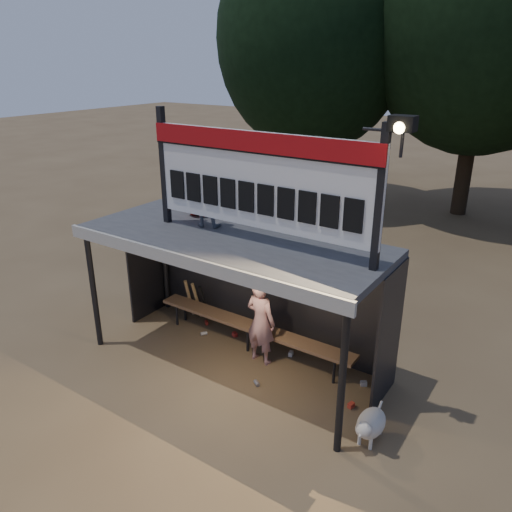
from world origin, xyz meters
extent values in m
plane|color=brown|center=(0.00, 0.00, 0.00)|extent=(80.00, 80.00, 0.00)
imported|color=silver|center=(0.36, 0.31, 0.77)|extent=(0.58, 0.40, 1.54)
imported|color=slate|center=(-0.66, 0.20, 2.85)|extent=(0.61, 0.54, 1.05)
imported|color=#B5261B|center=(-1.14, 0.58, 2.86)|extent=(0.54, 0.36, 1.08)
cube|color=#3E3E40|center=(0.00, 0.00, 2.26)|extent=(5.00, 2.00, 0.12)
cube|color=beige|center=(0.00, -1.02, 2.22)|extent=(5.10, 0.06, 0.20)
cylinder|color=black|center=(-2.40, -0.90, 1.10)|extent=(0.10, 0.10, 2.20)
cylinder|color=black|center=(2.40, -0.90, 1.10)|extent=(0.10, 0.10, 2.20)
cylinder|color=black|center=(-2.40, 0.90, 1.10)|extent=(0.10, 0.10, 2.20)
cylinder|color=black|center=(2.40, 0.90, 1.10)|extent=(0.10, 0.10, 2.20)
cube|color=black|center=(0.00, 1.00, 1.10)|extent=(5.00, 0.04, 2.20)
cube|color=black|center=(-2.50, 0.50, 1.10)|extent=(0.04, 1.00, 2.20)
cube|color=black|center=(2.50, 0.50, 1.10)|extent=(0.04, 1.00, 2.20)
cylinder|color=black|center=(0.00, 1.00, 2.15)|extent=(5.00, 0.06, 0.06)
cube|color=black|center=(-1.35, 0.00, 3.27)|extent=(0.10, 0.10, 1.90)
cube|color=black|center=(2.35, 0.00, 3.27)|extent=(0.10, 0.10, 1.90)
cube|color=white|center=(0.50, 0.00, 3.27)|extent=(3.80, 0.08, 1.40)
cube|color=#AE0C10|center=(0.50, -0.05, 3.83)|extent=(3.80, 0.04, 0.28)
cube|color=black|center=(0.50, -0.06, 3.68)|extent=(3.80, 0.02, 0.03)
cube|color=black|center=(-1.03, -0.05, 3.02)|extent=(0.27, 0.03, 0.45)
cube|color=black|center=(-0.69, -0.05, 3.02)|extent=(0.27, 0.03, 0.45)
cube|color=black|center=(-0.35, -0.05, 3.02)|extent=(0.27, 0.03, 0.45)
cube|color=black|center=(-0.01, -0.05, 3.02)|extent=(0.27, 0.03, 0.45)
cube|color=black|center=(0.33, -0.05, 3.02)|extent=(0.27, 0.03, 0.45)
cube|color=black|center=(0.67, -0.05, 3.02)|extent=(0.27, 0.03, 0.45)
cube|color=black|center=(1.01, -0.05, 3.02)|extent=(0.27, 0.03, 0.45)
cube|color=black|center=(1.35, -0.05, 3.02)|extent=(0.27, 0.03, 0.45)
cube|color=black|center=(1.69, -0.05, 3.02)|extent=(0.27, 0.03, 0.45)
cube|color=black|center=(2.03, -0.05, 3.02)|extent=(0.27, 0.03, 0.45)
cylinder|color=black|center=(2.30, 0.00, 4.12)|extent=(0.50, 0.04, 0.04)
cylinder|color=black|center=(2.55, 0.00, 3.97)|extent=(0.04, 0.04, 0.30)
cube|color=black|center=(2.55, -0.05, 4.22)|extent=(0.30, 0.22, 0.18)
sphere|color=#FFD88C|center=(2.55, -0.14, 4.18)|extent=(0.14, 0.14, 0.14)
cube|color=brown|center=(0.00, 0.55, 0.45)|extent=(4.00, 0.35, 0.06)
cylinder|color=black|center=(-1.70, 0.43, 0.23)|extent=(0.05, 0.05, 0.45)
cylinder|color=black|center=(-1.70, 0.67, 0.23)|extent=(0.05, 0.05, 0.45)
cylinder|color=black|center=(0.00, 0.43, 0.23)|extent=(0.05, 0.05, 0.45)
cylinder|color=black|center=(0.00, 0.67, 0.23)|extent=(0.05, 0.05, 0.45)
cylinder|color=black|center=(1.70, 0.43, 0.23)|extent=(0.05, 0.05, 0.45)
cylinder|color=black|center=(1.70, 0.67, 0.23)|extent=(0.05, 0.05, 0.45)
cylinder|color=black|center=(-4.00, 10.00, 1.87)|extent=(0.50, 0.50, 3.74)
ellipsoid|color=black|center=(-4.00, 10.00, 5.53)|extent=(6.46, 6.46, 7.48)
cylinder|color=black|center=(1.00, 11.50, 2.09)|extent=(0.50, 0.50, 4.18)
ellipsoid|color=black|center=(1.00, 11.50, 6.18)|extent=(7.22, 7.22, 8.36)
ellipsoid|color=beige|center=(2.68, -0.46, 0.27)|extent=(0.36, 0.58, 0.36)
sphere|color=beige|center=(2.68, -0.74, 0.36)|extent=(0.22, 0.22, 0.22)
cone|color=beige|center=(2.68, -0.84, 0.34)|extent=(0.10, 0.10, 0.10)
cone|color=beige|center=(2.63, -0.76, 0.46)|extent=(0.06, 0.06, 0.07)
cone|color=silver|center=(2.73, -0.76, 0.46)|extent=(0.06, 0.06, 0.07)
cylinder|color=beige|center=(2.60, -0.64, 0.09)|extent=(0.05, 0.05, 0.18)
cylinder|color=silver|center=(2.76, -0.64, 0.09)|extent=(0.05, 0.05, 0.18)
cylinder|color=beige|center=(2.60, -0.28, 0.09)|extent=(0.05, 0.05, 0.18)
cylinder|color=beige|center=(2.76, -0.28, 0.09)|extent=(0.05, 0.05, 0.18)
cylinder|color=beige|center=(2.68, -0.16, 0.34)|extent=(0.04, 0.16, 0.14)
cylinder|color=#A17B4B|center=(-1.71, 0.82, 0.43)|extent=(0.08, 0.27, 0.84)
cylinder|color=#A07C4A|center=(-1.51, 0.82, 0.43)|extent=(0.07, 0.30, 0.83)
cylinder|color=black|center=(-1.31, 0.82, 0.43)|extent=(0.08, 0.33, 0.83)
cube|color=red|center=(-0.50, 0.71, 0.04)|extent=(0.12, 0.10, 0.08)
cylinder|color=#A8A9AD|center=(0.70, -0.32, 0.04)|extent=(0.14, 0.12, 0.07)
cube|color=beige|center=(0.72, 0.73, 0.04)|extent=(0.09, 0.11, 0.08)
cylinder|color=#B42C1E|center=(-1.23, 0.77, 0.04)|extent=(0.13, 0.13, 0.07)
cube|color=#BCBCC2|center=(2.14, 0.64, 0.04)|extent=(0.12, 0.12, 0.08)
cylinder|color=beige|center=(-1.01, 0.41, 0.04)|extent=(0.13, 0.13, 0.07)
cube|color=red|center=(2.20, 0.02, 0.04)|extent=(0.09, 0.11, 0.08)
camera|label=1|loc=(4.46, -5.89, 4.92)|focal=35.00mm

